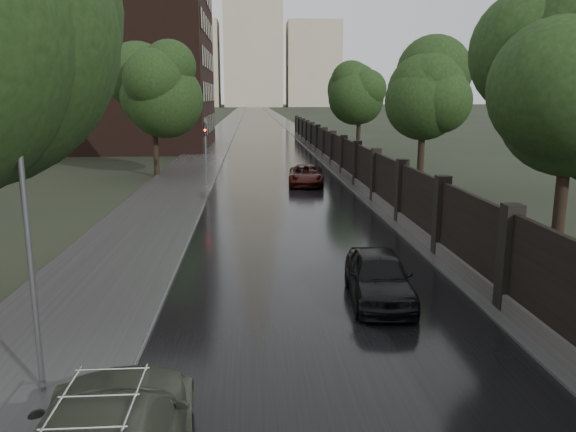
{
  "coord_description": "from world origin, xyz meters",
  "views": [
    {
      "loc": [
        -1.66,
        -7.83,
        5.22
      ],
      "look_at": [
        -0.52,
        9.62,
        1.5
      ],
      "focal_mm": 35.0,
      "sensor_mm": 36.0,
      "label": 1
    }
  ],
  "objects_px": {
    "tree_right_a": "(570,107)",
    "tree_left_far": "(153,97)",
    "tree_right_c": "(359,100)",
    "traffic_light": "(206,147)",
    "car_right_far": "(306,175)",
    "car_right_near": "(379,276)",
    "lamp_post": "(30,252)",
    "tree_right_b": "(423,102)"
  },
  "relations": [
    {
      "from": "car_right_near",
      "to": "car_right_far",
      "type": "height_order",
      "value": "car_right_near"
    },
    {
      "from": "tree_right_a",
      "to": "traffic_light",
      "type": "xyz_separation_m",
      "value": [
        -11.8,
        16.99,
        -2.55
      ]
    },
    {
      "from": "tree_left_far",
      "to": "tree_right_c",
      "type": "bearing_deg",
      "value": 32.83
    },
    {
      "from": "traffic_light",
      "to": "car_right_far",
      "type": "relative_size",
      "value": 0.91
    },
    {
      "from": "lamp_post",
      "to": "traffic_light",
      "type": "height_order",
      "value": "lamp_post"
    },
    {
      "from": "tree_right_a",
      "to": "traffic_light",
      "type": "relative_size",
      "value": 1.75
    },
    {
      "from": "tree_right_a",
      "to": "car_right_far",
      "type": "distance_m",
      "value": 18.96
    },
    {
      "from": "traffic_light",
      "to": "car_right_near",
      "type": "relative_size",
      "value": 1.03
    },
    {
      "from": "tree_right_a",
      "to": "tree_right_b",
      "type": "height_order",
      "value": "same"
    },
    {
      "from": "tree_right_b",
      "to": "lamp_post",
      "type": "distance_m",
      "value": 24.33
    },
    {
      "from": "tree_right_b",
      "to": "tree_left_far",
      "type": "bearing_deg",
      "value": 152.7
    },
    {
      "from": "tree_right_c",
      "to": "tree_left_far",
      "type": "bearing_deg",
      "value": -147.17
    },
    {
      "from": "tree_left_far",
      "to": "tree_right_b",
      "type": "relative_size",
      "value": 1.05
    },
    {
      "from": "tree_right_a",
      "to": "tree_left_far",
      "type": "bearing_deg",
      "value": 125.17
    },
    {
      "from": "tree_left_far",
      "to": "car_right_far",
      "type": "bearing_deg",
      "value": -25.17
    },
    {
      "from": "tree_right_b",
      "to": "car_right_near",
      "type": "xyz_separation_m",
      "value": [
        -5.9,
        -16.09,
        -4.29
      ]
    },
    {
      "from": "tree_left_far",
      "to": "tree_right_a",
      "type": "xyz_separation_m",
      "value": [
        15.5,
        -22.0,
        -0.29
      ]
    },
    {
      "from": "car_right_near",
      "to": "lamp_post",
      "type": "bearing_deg",
      "value": -143.81
    },
    {
      "from": "tree_right_b",
      "to": "lamp_post",
      "type": "height_order",
      "value": "tree_right_b"
    },
    {
      "from": "lamp_post",
      "to": "tree_right_c",
      "type": "bearing_deg",
      "value": 71.48
    },
    {
      "from": "traffic_light",
      "to": "car_right_far",
      "type": "bearing_deg",
      "value": 4.78
    },
    {
      "from": "lamp_post",
      "to": "tree_left_far",
      "type": "bearing_deg",
      "value": 95.21
    },
    {
      "from": "tree_right_a",
      "to": "car_right_near",
      "type": "distance_m",
      "value": 7.59
    },
    {
      "from": "car_right_near",
      "to": "car_right_far",
      "type": "xyz_separation_m",
      "value": [
        0.0,
        19.58,
        -0.05
      ]
    },
    {
      "from": "tree_right_c",
      "to": "car_right_far",
      "type": "relative_size",
      "value": 1.6
    },
    {
      "from": "traffic_light",
      "to": "car_right_far",
      "type": "distance_m",
      "value": 6.18
    },
    {
      "from": "tree_right_b",
      "to": "traffic_light",
      "type": "bearing_deg",
      "value": 165.76
    },
    {
      "from": "tree_left_far",
      "to": "traffic_light",
      "type": "relative_size",
      "value": 1.85
    },
    {
      "from": "traffic_light",
      "to": "car_right_far",
      "type": "height_order",
      "value": "traffic_light"
    },
    {
      "from": "lamp_post",
      "to": "car_right_near",
      "type": "distance_m",
      "value": 8.51
    },
    {
      "from": "tree_right_a",
      "to": "lamp_post",
      "type": "xyz_separation_m",
      "value": [
        -12.9,
        -6.5,
        -2.28
      ]
    },
    {
      "from": "tree_right_c",
      "to": "lamp_post",
      "type": "relative_size",
      "value": 1.37
    },
    {
      "from": "car_right_far",
      "to": "tree_right_c",
      "type": "bearing_deg",
      "value": 72.78
    },
    {
      "from": "tree_right_a",
      "to": "tree_right_c",
      "type": "height_order",
      "value": "same"
    },
    {
      "from": "lamp_post",
      "to": "tree_right_b",
      "type": "bearing_deg",
      "value": 57.82
    },
    {
      "from": "car_right_near",
      "to": "car_right_far",
      "type": "relative_size",
      "value": 0.88
    },
    {
      "from": "tree_right_a",
      "to": "tree_right_b",
      "type": "relative_size",
      "value": 1.0
    },
    {
      "from": "traffic_light",
      "to": "car_right_near",
      "type": "height_order",
      "value": "traffic_light"
    },
    {
      "from": "lamp_post",
      "to": "tree_right_a",
      "type": "bearing_deg",
      "value": 26.74
    },
    {
      "from": "car_right_near",
      "to": "car_right_far",
      "type": "bearing_deg",
      "value": 93.99
    },
    {
      "from": "tree_right_a",
      "to": "tree_right_b",
      "type": "distance_m",
      "value": 14.0
    },
    {
      "from": "tree_right_a",
      "to": "lamp_post",
      "type": "height_order",
      "value": "tree_right_a"
    }
  ]
}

